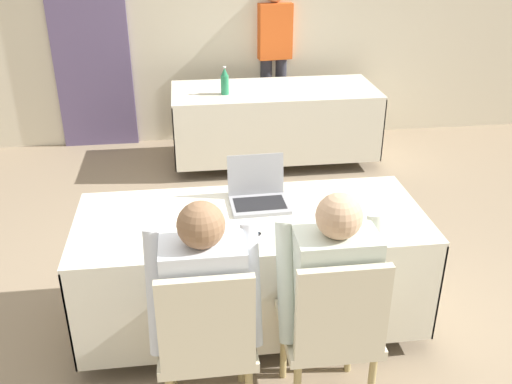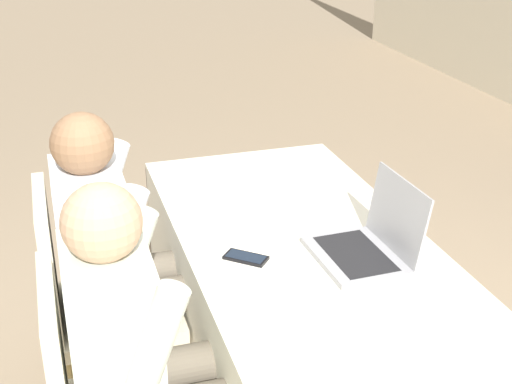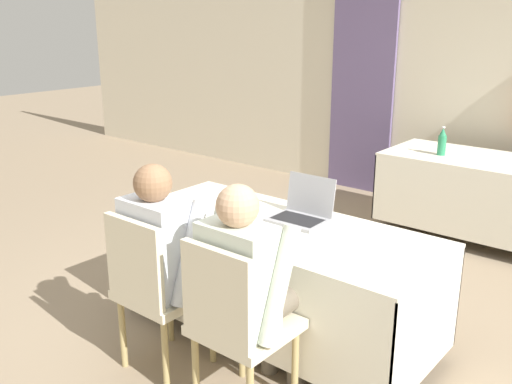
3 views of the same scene
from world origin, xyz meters
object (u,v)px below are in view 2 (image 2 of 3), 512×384
at_px(cell_phone, 246,258).
at_px(person_checkered_shirt, 118,254).
at_px(laptop, 368,244).
at_px(chair_near_left, 91,299).
at_px(person_white_shirt, 145,355).

height_order(cell_phone, person_checkered_shirt, person_checkered_shirt).
xyz_separation_m(laptop, cell_phone, (-0.10, -0.38, -0.04)).
height_order(chair_near_left, person_white_shirt, person_white_shirt).
bearing_deg(cell_phone, person_checkered_shirt, -81.63).
bearing_deg(person_white_shirt, laptop, -73.26).
distance_m(laptop, person_white_shirt, 0.80).
bearing_deg(chair_near_left, person_white_shirt, -169.71).
bearing_deg(laptop, chair_near_left, -113.71).
xyz_separation_m(laptop, chair_near_left, (-0.35, -0.86, -0.26)).
bearing_deg(cell_phone, person_white_shirt, -7.85).
bearing_deg(person_checkered_shirt, laptop, -114.68).
relative_size(person_checkered_shirt, person_white_shirt, 1.00).
xyz_separation_m(cell_phone, chair_near_left, (-0.25, -0.48, -0.22)).
bearing_deg(person_checkered_shirt, cell_phone, -122.96).
bearing_deg(cell_phone, laptop, 116.32).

